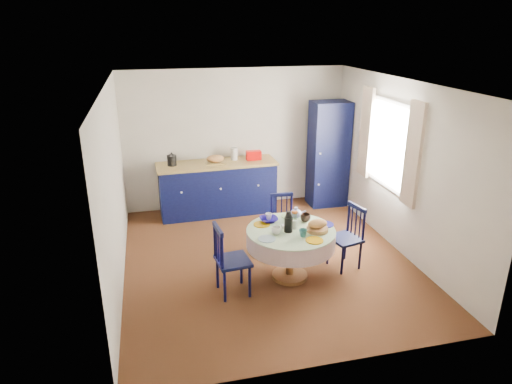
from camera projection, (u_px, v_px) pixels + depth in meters
floor at (267, 259)px, 6.62m from camera, size 4.50×4.50×0.00m
ceiling at (268, 84)px, 5.75m from camera, size 4.50×4.50×0.00m
wall_back at (235, 139)px, 8.23m from camera, size 4.00×0.02×2.50m
wall_left at (114, 189)px, 5.75m from camera, size 0.02×4.50×2.50m
wall_right at (400, 167)px, 6.62m from camera, size 0.02×4.50×2.50m
window at (389, 144)px, 6.79m from camera, size 0.10×1.74×1.45m
kitchen_counter at (218, 187)px, 8.10m from camera, size 2.10×0.71×1.17m
pantry_cabinet at (328, 154)px, 8.33m from camera, size 0.68×0.50×1.93m
dining_table at (291, 238)px, 5.95m from camera, size 1.19×1.16×0.98m
chair_left at (230, 259)px, 5.63m from camera, size 0.44×0.46×0.94m
chair_far at (283, 222)px, 6.81m from camera, size 0.40×0.38×0.84m
chair_right at (347, 237)px, 6.28m from camera, size 0.47×0.48×0.89m
mug_a at (276, 231)px, 5.78m from camera, size 0.12×0.12×0.10m
mug_b at (303, 233)px, 5.71m from camera, size 0.10×0.10×0.10m
mug_c at (305, 218)px, 6.14m from camera, size 0.14×0.14×0.11m
mug_d at (269, 216)px, 6.21m from camera, size 0.09×0.09×0.09m
cobalt_bowl at (269, 220)px, 6.14m from camera, size 0.24×0.24×0.06m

